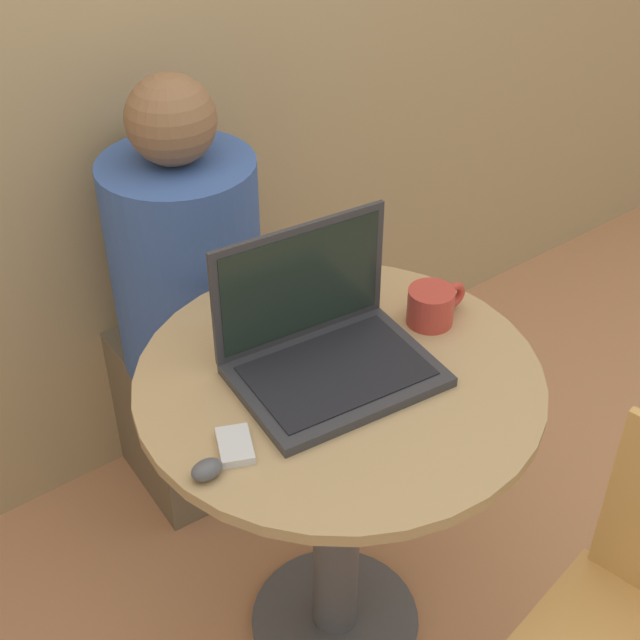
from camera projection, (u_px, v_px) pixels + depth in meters
The scene contains 7 objects.
ground_plane at pixel (335, 621), 2.13m from camera, with size 12.00×12.00×0.00m, color tan.
round_table at pixel (338, 456), 1.80m from camera, with size 0.77×0.77×0.77m.
laptop at pixel (324, 344), 1.65m from camera, with size 0.39×0.31×0.26m.
cell_phone at pixel (235, 446), 1.51m from camera, with size 0.09×0.10×0.02m.
computer_mouse at pixel (207, 470), 1.45m from camera, with size 0.06×0.04×0.03m.
coffee_cup at pixel (432, 305), 1.78m from camera, with size 0.14×0.09×0.08m.
person_seated at pixel (183, 328), 2.26m from camera, with size 0.36×0.56×1.17m.
Camera 1 is at (-0.80, -1.00, 1.85)m, focal length 50.00 mm.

